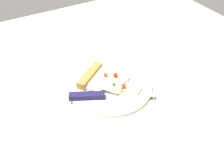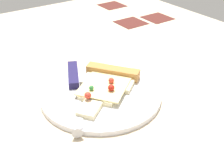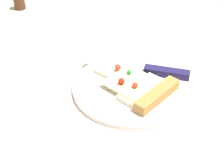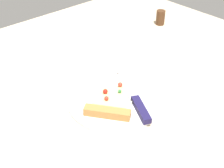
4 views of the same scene
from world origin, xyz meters
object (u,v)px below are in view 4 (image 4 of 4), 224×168
plate (113,101)px  pepper_shaker (160,18)px  knife (135,99)px  pizza_slice (111,103)px

plate → pepper_shaker: bearing=27.0°
knife → plate: bearing=156.7°
plate → pizza_slice: pizza_slice is taller
pizza_slice → knife: size_ratio=0.83×
plate → knife: bearing=-49.8°
plate → pepper_shaker: size_ratio=4.22×
pizza_slice → knife: 6.82cm
pepper_shaker → pizza_slice: bearing=-152.6°
plate → knife: size_ratio=1.12×
pizza_slice → plate: bearing=89.8°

